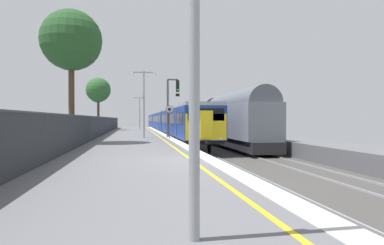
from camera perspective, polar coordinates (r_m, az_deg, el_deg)
name	(u,v)px	position (r m, az deg, el deg)	size (l,w,h in m)	color
ground	(267,174)	(13.74, 12.35, -8.36)	(17.40, 110.00, 1.21)	slate
commuter_train_at_platform	(166,121)	(50.86, -4.41, 0.27)	(2.83, 58.91, 3.81)	navy
freight_train_adjacent_track	(203,118)	(43.05, 1.91, 0.68)	(2.60, 42.94, 4.76)	#232326
signal_gantry	(171,101)	(29.26, -3.53, 3.65)	(1.10, 0.24, 4.95)	#47474C
speed_limit_sign	(169,117)	(26.76, -3.78, 0.86)	(0.59, 0.08, 2.59)	#59595B
platform_lamp_mid	(144,98)	(28.53, -8.03, 4.02)	(2.00, 0.20, 5.48)	#93999E
platform_lamp_far	(140,110)	(52.75, -8.71, 2.09)	(2.00, 0.20, 4.88)	#93999E
platform_back_fence	(47,136)	(12.97, -23.04, -2.15)	(0.07, 99.00, 1.75)	#282B2D
background_tree_left	(98,91)	(49.68, -15.37, 5.07)	(3.41, 3.55, 7.31)	#473323
background_tree_centre	(73,43)	(23.21, -19.23, 12.45)	(3.78, 3.78, 8.34)	#473323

